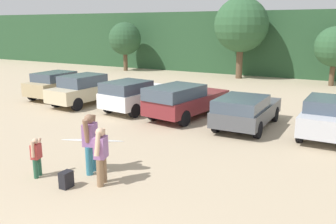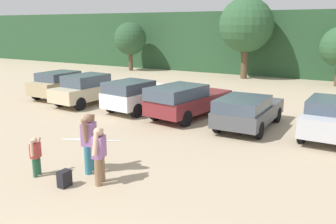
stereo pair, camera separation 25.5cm
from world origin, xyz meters
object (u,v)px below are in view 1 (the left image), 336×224
parked_car_tan (58,84)px  parked_car_champagne (85,89)px  parked_car_silver (329,116)px  person_child (36,155)px  backpack_dropped (66,180)px  parked_car_white (137,95)px  person_adult (90,140)px  person_companion (101,153)px  parked_car_maroon (184,100)px  parked_car_dark_gray (246,110)px  surfboard_white (93,140)px

parked_car_tan → parked_car_champagne: bearing=-102.4°
parked_car_tan → parked_car_silver: parked_car_tan is taller
parked_car_champagne → person_child: parked_car_champagne is taller
backpack_dropped → parked_car_silver: bearing=56.3°
parked_car_champagne → parked_car_white: size_ratio=1.01×
parked_car_champagne → parked_car_tan: bearing=81.8°
person_adult → person_child: 1.54m
person_companion → backpack_dropped: size_ratio=3.53×
person_companion → parked_car_silver: bearing=-140.6°
parked_car_maroon → person_adult: 7.14m
parked_car_white → person_adult: (3.23, -7.24, 0.17)m
parked_car_white → person_child: size_ratio=3.81×
parked_car_champagne → parked_car_dark_gray: parked_car_champagne is taller
parked_car_white → person_companion: bearing=-145.8°
parked_car_dark_gray → person_adult: (-2.50, -6.82, 0.23)m
parked_car_champagne → surfboard_white: size_ratio=2.30×
parked_car_champagne → surfboard_white: parked_car_champagne is taller
parked_car_silver → parked_car_white: bearing=90.6°
parked_car_dark_gray → person_companion: 7.50m
surfboard_white → parked_car_champagne: bearing=-71.1°
parked_car_tan → person_companion: person_companion is taller
parked_car_maroon → parked_car_dark_gray: bearing=-87.2°
parked_car_champagne → backpack_dropped: parked_car_champagne is taller
parked_car_champagne → parked_car_maroon: bearing=-86.7°
parked_car_dark_gray → parked_car_silver: (3.14, 0.42, 0.05)m
person_child → parked_car_tan: bearing=-65.9°
parked_car_champagne → person_adult: size_ratio=2.50×
parked_car_white → parked_car_champagne: bearing=97.4°
backpack_dropped → parked_car_white: bearing=111.6°
parked_car_white → parked_car_maroon: (2.73, -0.12, 0.03)m
parked_car_dark_gray → backpack_dropped: size_ratio=9.59×
parked_car_maroon → person_companion: (1.28, -7.60, 0.04)m
parked_car_tan → person_adult: (9.14, -7.76, 0.17)m
parked_car_tan → person_child: size_ratio=3.44×
backpack_dropped → surfboard_white: bearing=93.9°
parked_car_champagne → parked_car_white: (3.33, 0.04, -0.01)m
parked_car_silver → parked_car_tan: bearing=88.6°
parked_car_champagne → person_companion: (7.33, -7.68, 0.06)m
parked_car_champagne → parked_car_white: parked_car_champagne is taller
parked_car_champagne → person_child: size_ratio=3.84×
parked_car_maroon → parked_car_silver: size_ratio=1.16×
parked_car_white → person_companion: person_companion is taller
parked_car_tan → person_child: (8.00, -8.73, -0.18)m
parked_car_white → person_companion: size_ratio=2.75×
parked_car_silver → parked_car_maroon: bearing=91.7°
parked_car_maroon → backpack_dropped: 8.27m
parked_car_dark_gray → person_companion: bearing=166.5°
parked_car_dark_gray → parked_car_silver: bearing=-82.6°
parked_car_champagne → surfboard_white: (6.55, -7.10, 0.12)m
parked_car_maroon → backpack_dropped: size_ratio=10.81×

